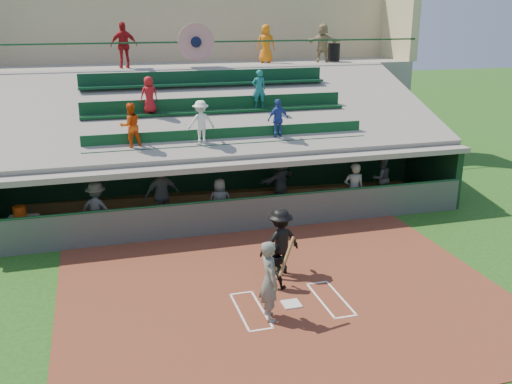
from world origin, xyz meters
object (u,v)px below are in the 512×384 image
object	(u,v)px
home_plate	(291,304)
white_table	(24,229)
batter_at_plate	(270,280)
water_cooler	(20,212)
trash_bin	(334,52)
catcher	(275,266)

from	to	relation	value
home_plate	white_table	xyz separation A→B (m)	(-6.56, 5.98, 0.39)
home_plate	batter_at_plate	distance (m)	1.26
water_cooler	trash_bin	bearing A→B (deg)	28.32
water_cooler	white_table	bearing A→B (deg)	46.47
batter_at_plate	trash_bin	distance (m)	15.78
white_table	trash_bin	bearing A→B (deg)	33.29
home_plate	white_table	distance (m)	8.89
white_table	batter_at_plate	bearing A→B (deg)	-42.59
catcher	water_cooler	xyz separation A→B (m)	(-6.51, 4.93, 0.38)
batter_at_plate	white_table	distance (m)	8.73
white_table	trash_bin	xyz separation A→B (m)	(13.07, 7.01, 4.58)
batter_at_plate	catcher	world-z (taller)	batter_at_plate
home_plate	trash_bin	bearing A→B (deg)	63.41
catcher	batter_at_plate	bearing A→B (deg)	91.54
white_table	water_cooler	size ratio (longest dim) A/B	2.31
trash_bin	batter_at_plate	bearing A→B (deg)	-118.16
white_table	water_cooler	xyz separation A→B (m)	(-0.06, -0.06, 0.58)
catcher	white_table	bearing A→B (deg)	-14.24
catcher	trash_bin	xyz separation A→B (m)	(6.62, 12.01, 4.39)
water_cooler	trash_bin	world-z (taller)	trash_bin
water_cooler	trash_bin	size ratio (longest dim) A/B	0.47
home_plate	catcher	world-z (taller)	catcher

